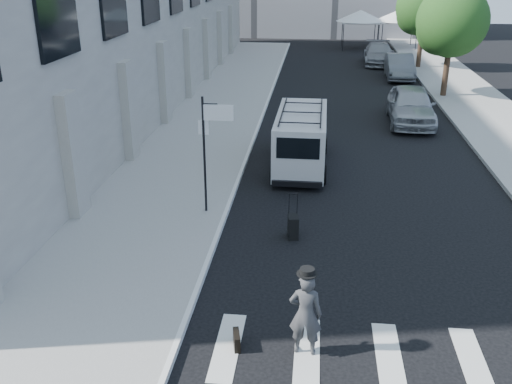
% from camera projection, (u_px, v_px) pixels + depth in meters
% --- Properties ---
extents(ground, '(120.00, 120.00, 0.00)m').
position_uv_depth(ground, '(286.00, 273.00, 14.13)').
color(ground, black).
rests_on(ground, ground).
extents(sidewalk_left, '(4.50, 48.00, 0.15)m').
position_uv_depth(sidewalk_left, '(221.00, 108.00, 29.23)').
color(sidewalk_left, gray).
rests_on(sidewalk_left, ground).
extents(sidewalk_right, '(4.00, 56.00, 0.15)m').
position_uv_depth(sidewalk_right, '(469.00, 97.00, 31.60)').
color(sidewalk_right, gray).
rests_on(sidewalk_right, ground).
extents(sign_pole, '(1.03, 0.07, 3.50)m').
position_uv_depth(sign_pole, '(212.00, 131.00, 16.30)').
color(sign_pole, black).
rests_on(sign_pole, sidewalk_left).
extents(tree_near, '(3.80, 3.83, 6.03)m').
position_uv_depth(tree_near, '(449.00, 24.00, 30.40)').
color(tree_near, black).
rests_on(tree_near, ground).
extents(tree_far, '(3.80, 3.83, 6.03)m').
position_uv_depth(tree_far, '(422.00, 9.00, 38.68)').
color(tree_far, black).
rests_on(tree_far, ground).
extents(tent_left, '(4.00, 4.00, 3.20)m').
position_uv_depth(tent_left, '(361.00, 16.00, 47.63)').
color(tent_left, black).
rests_on(tent_left, ground).
extents(tent_right, '(4.00, 4.00, 3.20)m').
position_uv_depth(tent_right, '(399.00, 16.00, 47.78)').
color(tent_right, black).
rests_on(tent_right, ground).
extents(businessman, '(0.68, 0.47, 1.77)m').
position_uv_depth(businessman, '(306.00, 314.00, 10.99)').
color(businessman, '#3A3A3C').
rests_on(businessman, ground).
extents(briefcase, '(0.21, 0.46, 0.34)m').
position_uv_depth(briefcase, '(237.00, 340.00, 11.39)').
color(briefcase, black).
rests_on(briefcase, ground).
extents(suitcase, '(0.34, 0.48, 1.26)m').
position_uv_depth(suitcase, '(293.00, 227.00, 15.82)').
color(suitcase, black).
rests_on(suitcase, ground).
extents(cargo_van, '(1.98, 5.43, 2.06)m').
position_uv_depth(cargo_van, '(301.00, 138.00, 21.04)').
color(cargo_van, silver).
rests_on(cargo_van, ground).
extents(parked_car_a, '(2.23, 5.11, 1.72)m').
position_uv_depth(parked_car_a, '(411.00, 105.00, 26.60)').
color(parked_car_a, '#9B9FA3').
rests_on(parked_car_a, ground).
extents(parked_car_b, '(1.73, 4.68, 1.53)m').
position_uv_depth(parked_car_b, '(400.00, 67.00, 36.51)').
color(parked_car_b, '#575A5F').
rests_on(parked_car_b, ground).
extents(parked_car_c, '(2.30, 5.21, 1.49)m').
position_uv_depth(parked_car_c, '(379.00, 54.00, 41.53)').
color(parked_car_c, gray).
rests_on(parked_car_c, ground).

